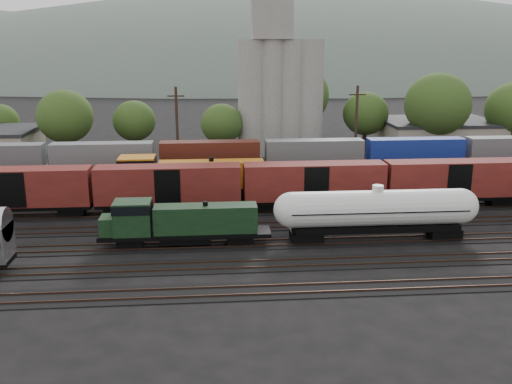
{
  "coord_description": "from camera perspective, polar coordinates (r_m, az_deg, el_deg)",
  "views": [
    {
      "loc": [
        -7.92,
        -53.2,
        17.7
      ],
      "look_at": [
        -3.26,
        2.0,
        3.0
      ],
      "focal_mm": 40.0,
      "sensor_mm": 36.0,
      "label": 1
    }
  ],
  "objects": [
    {
      "name": "tree_band",
      "position": [
        91.7,
        -0.68,
        8.42
      ],
      "size": [
        165.31,
        21.25,
        14.07
      ],
      "color": "black",
      "rests_on": "ground"
    },
    {
      "name": "grain_silo",
      "position": [
        90.13,
        2.36,
        10.75
      ],
      "size": [
        13.4,
        5.0,
        29.0
      ],
      "color": "gray",
      "rests_on": "ground"
    },
    {
      "name": "orange_locomotive",
      "position": [
        65.01,
        -7.42,
        1.48
      ],
      "size": [
        19.74,
        3.29,
        4.93
      ],
      "color": "black",
      "rests_on": "ground"
    },
    {
      "name": "tracks",
      "position": [
        56.61,
        3.46,
        -3.34
      ],
      "size": [
        180.0,
        33.2,
        0.2
      ],
      "color": "black",
      "rests_on": "ground"
    },
    {
      "name": "distant_hills",
      "position": [
        317.13,
        0.97,
        7.93
      ],
      "size": [
        860.0,
        286.0,
        130.0
      ],
      "color": "#59665B",
      "rests_on": "ground"
    },
    {
      "name": "green_locomotive",
      "position": [
        50.69,
        -8.03,
        -2.98
      ],
      "size": [
        15.08,
        2.66,
        3.99
      ],
      "color": "black",
      "rests_on": "ground"
    },
    {
      "name": "ground",
      "position": [
        56.63,
        3.46,
        -3.38
      ],
      "size": [
        600.0,
        600.0,
        0.0
      ],
      "primitive_type": "plane",
      "color": "black"
    },
    {
      "name": "industrial_sheds",
      "position": [
        90.91,
        4.46,
        5.23
      ],
      "size": [
        119.38,
        17.26,
        5.1
      ],
      "color": "#9E937F",
      "rests_on": "ground"
    },
    {
      "name": "container_wall",
      "position": [
        71.82,
        8.99,
        2.83
      ],
      "size": [
        167.82,
        2.6,
        5.8
      ],
      "color": "black",
      "rests_on": "ground"
    },
    {
      "name": "utility_poles",
      "position": [
        76.48,
        1.18,
        6.22
      ],
      "size": [
        122.2,
        0.36,
        12.0
      ],
      "color": "black",
      "rests_on": "ground"
    },
    {
      "name": "boxcar_string",
      "position": [
        61.02,
        5.83,
        0.96
      ],
      "size": [
        169.0,
        2.9,
        4.2
      ],
      "color": "black",
      "rests_on": "ground"
    },
    {
      "name": "tank_car_a",
      "position": [
        52.61,
        11.98,
        -1.8
      ],
      "size": [
        18.81,
        3.37,
        4.93
      ],
      "color": "white",
      "rests_on": "ground"
    }
  ]
}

